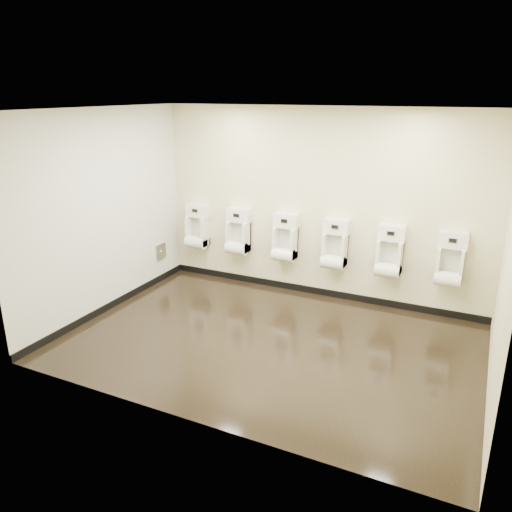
{
  "coord_description": "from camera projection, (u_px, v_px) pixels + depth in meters",
  "views": [
    {
      "loc": [
        2.25,
        -5.11,
        3.01
      ],
      "look_at": [
        -0.45,
        0.55,
        0.91
      ],
      "focal_mm": 35.0,
      "sensor_mm": 36.0,
      "label": 1
    }
  ],
  "objects": [
    {
      "name": "front_wall",
      "position": [
        188.0,
        285.0,
        4.31
      ],
      "size": [
        5.0,
        0.02,
        2.8
      ],
      "primitive_type": "cube",
      "color": "beige",
      "rests_on": "ground"
    },
    {
      "name": "access_panel",
      "position": [
        161.0,
        251.0,
        8.13
      ],
      "size": [
        0.04,
        0.25,
        0.25
      ],
      "color": "#9E9EA3",
      "rests_on": "left_wall"
    },
    {
      "name": "urinal_4",
      "position": [
        390.0,
        255.0,
        6.93
      ],
      "size": [
        0.38,
        0.29,
        0.72
      ],
      "color": "white",
      "rests_on": "back_wall"
    },
    {
      "name": "urinal_1",
      "position": [
        238.0,
        235.0,
        7.9
      ],
      "size": [
        0.38,
        0.29,
        0.72
      ],
      "color": "white",
      "rests_on": "back_wall"
    },
    {
      "name": "urinal_5",
      "position": [
        450.0,
        263.0,
        6.61
      ],
      "size": [
        0.38,
        0.29,
        0.72
      ],
      "color": "white",
      "rests_on": "back_wall"
    },
    {
      "name": "urinal_2",
      "position": [
        285.0,
        241.0,
        7.57
      ],
      "size": [
        0.38,
        0.29,
        0.72
      ],
      "color": "white",
      "rests_on": "back_wall"
    },
    {
      "name": "urinal_0",
      "position": [
        197.0,
        229.0,
        8.21
      ],
      "size": [
        0.38,
        0.29,
        0.72
      ],
      "color": "white",
      "rests_on": "back_wall"
    },
    {
      "name": "skirting_back",
      "position": [
        315.0,
        291.0,
        7.72
      ],
      "size": [
        5.0,
        0.02,
        0.1
      ],
      "primitive_type": "cube",
      "color": "black",
      "rests_on": "ground"
    },
    {
      "name": "back_wall",
      "position": [
        319.0,
        205.0,
        7.31
      ],
      "size": [
        5.0,
        0.02,
        2.8
      ],
      "primitive_type": "cube",
      "color": "beige",
      "rests_on": "ground"
    },
    {
      "name": "right_wall",
      "position": [
        508.0,
        266.0,
        4.79
      ],
      "size": [
        0.02,
        3.5,
        2.8
      ],
      "primitive_type": "cube",
      "color": "beige",
      "rests_on": "ground"
    },
    {
      "name": "ground",
      "position": [
        269.0,
        342.0,
        6.25
      ],
      "size": [
        5.0,
        3.5,
        0.0
      ],
      "primitive_type": "cube",
      "color": "black",
      "rests_on": "ground"
    },
    {
      "name": "skirting_left",
      "position": [
        113.0,
        304.0,
        7.25
      ],
      "size": [
        0.02,
        3.5,
        0.1
      ],
      "primitive_type": "cube",
      "color": "black",
      "rests_on": "ground"
    },
    {
      "name": "ceiling",
      "position": [
        272.0,
        110.0,
        5.36
      ],
      "size": [
        5.0,
        3.5,
        0.0
      ],
      "primitive_type": "cube",
      "color": "silver"
    },
    {
      "name": "left_wall",
      "position": [
        104.0,
        213.0,
        6.83
      ],
      "size": [
        0.02,
        3.5,
        2.8
      ],
      "primitive_type": "cube",
      "color": "beige",
      "rests_on": "ground"
    },
    {
      "name": "tile_overlay_left",
      "position": [
        104.0,
        213.0,
        6.83
      ],
      "size": [
        0.01,
        3.5,
        2.8
      ],
      "primitive_type": "cube",
      "color": "silver",
      "rests_on": "ground"
    },
    {
      "name": "urinal_3",
      "position": [
        335.0,
        248.0,
        7.25
      ],
      "size": [
        0.38,
        0.29,
        0.72
      ],
      "color": "white",
      "rests_on": "back_wall"
    }
  ]
}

